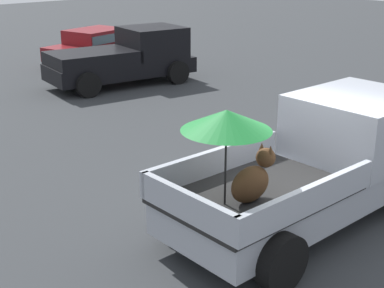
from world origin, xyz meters
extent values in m
plane|color=#2D3033|center=(0.00, 0.00, 0.00)|extent=(80.00, 80.00, 0.00)
cylinder|color=black|center=(1.79, 0.90, 0.40)|extent=(0.81, 0.32, 0.80)
cylinder|color=black|center=(-1.70, 1.06, 0.40)|extent=(0.81, 0.32, 0.80)
cylinder|color=black|center=(-1.79, -0.90, 0.40)|extent=(0.81, 0.32, 0.80)
cube|color=#9EA3AD|center=(0.00, 0.00, 0.57)|extent=(5.07, 2.02, 0.50)
cube|color=#9EA3AD|center=(1.40, -0.06, 1.36)|extent=(2.18, 1.95, 1.08)
cube|color=black|center=(-1.15, 0.05, 0.85)|extent=(2.88, 1.96, 0.06)
cube|color=#9EA3AD|center=(-1.11, 0.97, 1.08)|extent=(2.80, 0.22, 0.40)
cube|color=#9EA3AD|center=(-1.19, -0.87, 1.08)|extent=(2.80, 0.22, 0.40)
cube|color=#9EA3AD|center=(-2.50, 0.11, 1.08)|extent=(0.18, 1.84, 0.40)
ellipsoid|color=#472D19|center=(-1.48, -0.08, 1.14)|extent=(0.69, 0.35, 0.52)
sphere|color=#472D19|center=(-1.18, -0.10, 1.46)|extent=(0.29, 0.29, 0.28)
cone|color=#472D19|center=(-1.18, -0.02, 1.60)|extent=(0.09, 0.09, 0.12)
cone|color=#472D19|center=(-1.18, -0.18, 1.60)|extent=(0.09, 0.09, 0.12)
cylinder|color=black|center=(-1.80, 0.10, 1.44)|extent=(0.03, 0.03, 1.12)
cone|color=#19722D|center=(-1.80, 0.10, 2.10)|extent=(1.27, 1.27, 0.28)
cylinder|color=black|center=(5.52, 10.56, 0.38)|extent=(0.79, 0.39, 0.76)
cylinder|color=black|center=(5.19, 8.69, 0.38)|extent=(0.79, 0.39, 0.76)
cylinder|color=black|center=(2.36, 11.11, 0.38)|extent=(0.79, 0.39, 0.76)
cylinder|color=black|center=(2.04, 9.24, 0.38)|extent=(0.79, 0.39, 0.76)
cube|color=black|center=(3.78, 9.90, 0.55)|extent=(5.04, 2.60, 0.50)
cube|color=black|center=(4.96, 9.69, 1.30)|extent=(2.18, 2.10, 1.00)
cube|color=black|center=(2.79, 10.07, 1.00)|extent=(2.97, 2.24, 0.40)
cylinder|color=black|center=(6.52, 14.68, 0.33)|extent=(0.69, 0.35, 0.66)
cylinder|color=black|center=(6.88, 12.95, 0.33)|extent=(0.69, 0.35, 0.66)
cylinder|color=black|center=(3.87, 14.12, 0.33)|extent=(0.69, 0.35, 0.66)
cylinder|color=black|center=(4.24, 12.40, 0.33)|extent=(0.69, 0.35, 0.66)
cube|color=maroon|center=(5.38, 13.54, 0.55)|extent=(4.57, 2.61, 0.52)
cube|color=maroon|center=(5.28, 13.52, 1.05)|extent=(2.39, 2.00, 0.56)
cube|color=#4C606B|center=(5.28, 13.52, 1.05)|extent=(2.34, 2.07, 0.32)
camera|label=1|loc=(-6.87, -4.52, 4.19)|focal=51.14mm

